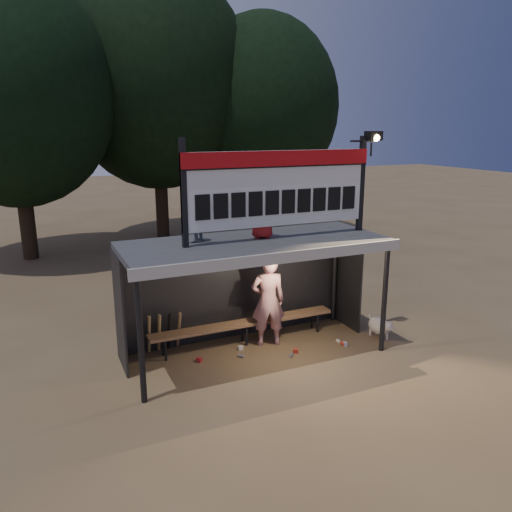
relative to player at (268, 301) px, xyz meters
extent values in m
plane|color=brown|center=(-0.43, -0.31, -0.96)|extent=(80.00, 80.00, 0.00)
imported|color=silver|center=(0.00, 0.00, 0.00)|extent=(0.79, 0.62, 1.92)
imported|color=gray|center=(-1.52, 0.05, 1.82)|extent=(0.56, 0.56, 0.92)
imported|color=#A11918|center=(-0.22, -0.17, 1.89)|extent=(0.60, 0.50, 1.06)
cube|color=#37383A|center=(-0.43, -0.31, 1.30)|extent=(5.00, 2.00, 0.12)
cube|color=beige|center=(-0.43, -1.33, 1.26)|extent=(5.10, 0.06, 0.20)
cylinder|color=black|center=(-2.83, -1.21, 0.14)|extent=(0.10, 0.10, 2.20)
cylinder|color=black|center=(1.97, -1.21, 0.14)|extent=(0.10, 0.10, 2.20)
cylinder|color=black|center=(-2.83, 0.59, 0.14)|extent=(0.10, 0.10, 2.20)
cylinder|color=black|center=(1.97, 0.59, 0.14)|extent=(0.10, 0.10, 2.20)
cube|color=black|center=(-0.43, 0.69, 0.14)|extent=(5.00, 0.04, 2.20)
cube|color=black|center=(-2.93, 0.19, 0.14)|extent=(0.04, 1.00, 2.20)
cube|color=black|center=(2.07, 0.19, 0.14)|extent=(0.04, 1.00, 2.20)
cylinder|color=black|center=(-0.43, 0.69, 1.19)|extent=(5.00, 0.06, 0.06)
cube|color=black|center=(-1.78, -0.31, 2.31)|extent=(0.10, 0.10, 1.90)
cube|color=black|center=(1.92, -0.31, 2.31)|extent=(0.10, 0.10, 1.90)
cube|color=silver|center=(0.07, -0.31, 2.31)|extent=(3.80, 0.08, 1.40)
cube|color=#AC0C10|center=(0.07, -0.36, 2.87)|extent=(3.80, 0.04, 0.28)
cube|color=black|center=(0.07, -0.36, 2.72)|extent=(3.80, 0.02, 0.03)
cube|color=black|center=(-1.46, -0.36, 2.06)|extent=(0.27, 0.03, 0.45)
cube|color=black|center=(-1.12, -0.36, 2.06)|extent=(0.27, 0.03, 0.45)
cube|color=black|center=(-0.78, -0.36, 2.06)|extent=(0.27, 0.03, 0.45)
cube|color=black|center=(-0.44, -0.36, 2.06)|extent=(0.27, 0.03, 0.45)
cube|color=black|center=(-0.10, -0.36, 2.06)|extent=(0.27, 0.03, 0.45)
cube|color=black|center=(0.24, -0.36, 2.06)|extent=(0.27, 0.03, 0.45)
cube|color=black|center=(0.58, -0.36, 2.06)|extent=(0.27, 0.03, 0.45)
cube|color=black|center=(0.92, -0.36, 2.06)|extent=(0.27, 0.03, 0.45)
cube|color=black|center=(1.26, -0.36, 2.06)|extent=(0.27, 0.03, 0.45)
cube|color=black|center=(1.60, -0.36, 2.06)|extent=(0.27, 0.03, 0.45)
cylinder|color=black|center=(1.87, -0.31, 3.16)|extent=(0.50, 0.04, 0.04)
cylinder|color=black|center=(2.12, -0.31, 3.01)|extent=(0.04, 0.04, 0.30)
cube|color=black|center=(2.12, -0.36, 3.26)|extent=(0.30, 0.22, 0.18)
sphere|color=#FFD88C|center=(2.12, -0.45, 3.22)|extent=(0.14, 0.14, 0.14)
cube|color=olive|center=(-0.43, 0.24, -0.51)|extent=(4.00, 0.35, 0.06)
cylinder|color=black|center=(-2.13, 0.12, -0.73)|extent=(0.05, 0.05, 0.45)
cylinder|color=black|center=(-2.13, 0.36, -0.73)|extent=(0.05, 0.05, 0.45)
cylinder|color=black|center=(-0.43, 0.12, -0.73)|extent=(0.05, 0.05, 0.45)
cylinder|color=black|center=(-0.43, 0.36, -0.73)|extent=(0.05, 0.05, 0.45)
cylinder|color=black|center=(1.27, 0.12, -0.73)|extent=(0.05, 0.05, 0.45)
cylinder|color=black|center=(1.27, 0.36, -0.73)|extent=(0.05, 0.05, 0.45)
cylinder|color=#2F2115|center=(-4.43, 9.69, 0.91)|extent=(0.50, 0.50, 3.74)
ellipsoid|color=black|center=(-4.43, 9.69, 4.57)|extent=(6.46, 6.46, 7.48)
cylinder|color=black|center=(0.57, 11.19, 1.13)|extent=(0.50, 0.50, 4.18)
ellipsoid|color=black|center=(0.57, 11.19, 5.22)|extent=(7.22, 7.22, 8.36)
cylinder|color=black|center=(4.57, 10.19, 0.80)|extent=(0.50, 0.50, 3.52)
ellipsoid|color=black|center=(4.57, 10.19, 4.24)|extent=(6.08, 6.08, 7.04)
ellipsoid|color=silver|center=(2.32, -0.67, -0.69)|extent=(0.36, 0.58, 0.36)
sphere|color=beige|center=(2.32, -0.95, -0.60)|extent=(0.22, 0.22, 0.22)
cone|color=beige|center=(2.32, -1.05, -0.62)|extent=(0.10, 0.10, 0.10)
cone|color=beige|center=(2.27, -0.97, -0.50)|extent=(0.06, 0.06, 0.07)
cone|color=beige|center=(2.37, -0.97, -0.50)|extent=(0.06, 0.06, 0.07)
cylinder|color=silver|center=(2.24, -0.85, -0.87)|extent=(0.05, 0.05, 0.18)
cylinder|color=silver|center=(2.40, -0.85, -0.87)|extent=(0.05, 0.05, 0.18)
cylinder|color=silver|center=(2.24, -0.49, -0.87)|extent=(0.05, 0.05, 0.18)
cylinder|color=white|center=(2.40, -0.49, -0.87)|extent=(0.05, 0.05, 0.18)
cylinder|color=beige|center=(2.32, -0.37, -0.62)|extent=(0.04, 0.16, 0.14)
cylinder|color=#9E7D49|center=(-2.35, 0.51, -0.53)|extent=(0.07, 0.27, 0.84)
cylinder|color=#A8844E|center=(-2.15, 0.51, -0.53)|extent=(0.06, 0.30, 0.83)
cylinder|color=black|center=(-1.95, 0.51, -0.53)|extent=(0.07, 0.33, 0.83)
cylinder|color=olive|center=(-1.75, 0.51, -0.53)|extent=(0.07, 0.35, 0.82)
cube|color=red|center=(-1.56, -0.19, -0.92)|extent=(0.11, 0.12, 0.08)
cylinder|color=silver|center=(-0.74, -0.34, -0.92)|extent=(0.13, 0.13, 0.07)
cube|color=silver|center=(-0.62, -0.02, -0.92)|extent=(0.11, 0.08, 0.08)
cylinder|color=red|center=(1.39, -0.70, -0.92)|extent=(0.07, 0.12, 0.07)
cube|color=silver|center=(1.42, -0.73, -0.92)|extent=(0.09, 0.11, 0.08)
cylinder|color=silver|center=(1.38, -0.56, -0.92)|extent=(0.07, 0.12, 0.07)
cube|color=red|center=(0.33, -0.61, -0.92)|extent=(0.12, 0.11, 0.08)
cylinder|color=#B9B9BE|center=(0.16, -0.73, -0.92)|extent=(0.13, 0.13, 0.07)
camera|label=1|loc=(-4.15, -8.66, 3.43)|focal=35.00mm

